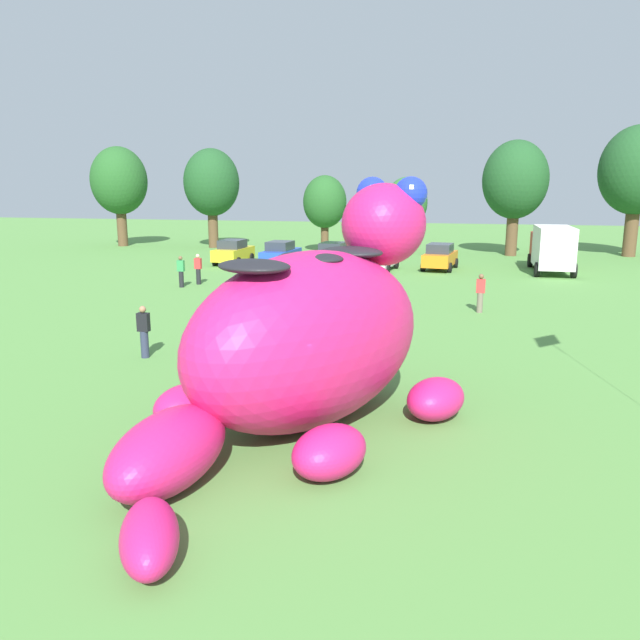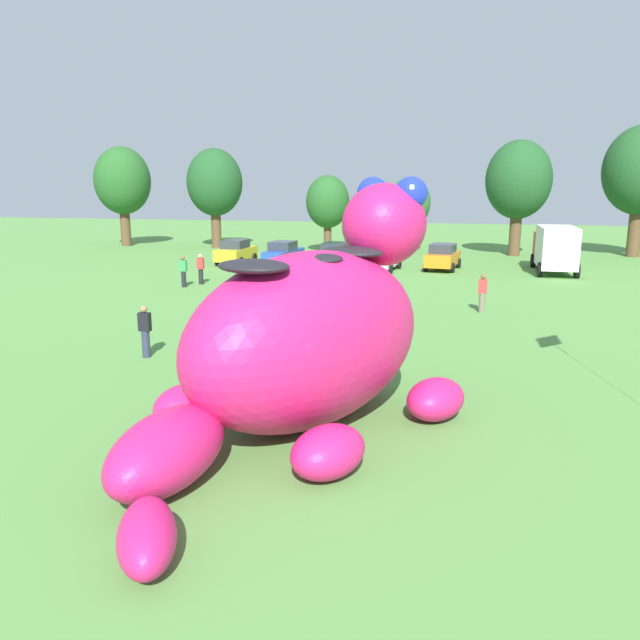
% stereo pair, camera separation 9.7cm
% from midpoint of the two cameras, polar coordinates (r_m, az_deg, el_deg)
% --- Properties ---
extents(ground_plane, '(160.00, 160.00, 0.00)m').
position_cam_midpoint_polar(ground_plane, '(14.18, -4.41, -10.57)').
color(ground_plane, '#568E42').
extents(giant_inflatable_creature, '(7.45, 11.37, 5.71)m').
position_cam_midpoint_polar(giant_inflatable_creature, '(14.33, -0.71, -1.48)').
color(giant_inflatable_creature, '#E01E6B').
rests_on(giant_inflatable_creature, ground).
extents(car_yellow, '(2.03, 4.15, 1.72)m').
position_cam_midpoint_polar(car_yellow, '(44.52, -7.66, 6.22)').
color(car_yellow, yellow).
rests_on(car_yellow, ground).
extents(car_blue, '(2.12, 4.19, 1.72)m').
position_cam_midpoint_polar(car_blue, '(42.94, -3.31, 6.09)').
color(car_blue, '#2347B7').
rests_on(car_blue, ground).
extents(car_black, '(2.12, 4.19, 1.72)m').
position_cam_midpoint_polar(car_black, '(42.01, 1.53, 5.97)').
color(car_black, black).
rests_on(car_black, ground).
extents(car_white, '(2.27, 4.26, 1.72)m').
position_cam_midpoint_polar(car_white, '(40.84, 5.77, 5.73)').
color(car_white, white).
rests_on(car_white, ground).
extents(car_orange, '(2.35, 4.29, 1.72)m').
position_cam_midpoint_polar(car_orange, '(41.85, 11.26, 5.71)').
color(car_orange, orange).
rests_on(car_orange, ground).
extents(box_truck, '(2.38, 6.41, 2.95)m').
position_cam_midpoint_polar(box_truck, '(42.39, 20.80, 6.24)').
color(box_truck, '#B2231E').
rests_on(box_truck, ground).
extents(tree_far_left, '(4.97, 4.97, 8.83)m').
position_cam_midpoint_polar(tree_far_left, '(59.80, -17.62, 12.02)').
color(tree_far_left, brown).
rests_on(tree_far_left, ground).
extents(tree_left, '(4.84, 4.84, 8.59)m').
position_cam_midpoint_polar(tree_left, '(56.35, -9.59, 12.27)').
color(tree_left, brown).
rests_on(tree_left, ground).
extents(tree_mid_left, '(3.52, 3.52, 6.25)m').
position_cam_midpoint_polar(tree_mid_left, '(51.22, 0.77, 10.73)').
color(tree_mid_left, brown).
rests_on(tree_mid_left, ground).
extents(tree_centre_left, '(3.45, 3.45, 6.12)m').
position_cam_midpoint_polar(tree_centre_left, '(52.12, 8.24, 10.55)').
color(tree_centre_left, brown).
rests_on(tree_centre_left, ground).
extents(tree_centre, '(4.99, 4.99, 8.86)m').
position_cam_midpoint_polar(tree_centre, '(51.38, 17.80, 12.08)').
color(tree_centre, brown).
rests_on(tree_centre, ground).
extents(spectator_near_inflatable, '(0.38, 0.26, 1.71)m').
position_cam_midpoint_polar(spectator_near_inflatable, '(28.06, 14.76, 2.36)').
color(spectator_near_inflatable, '#726656').
rests_on(spectator_near_inflatable, ground).
extents(spectator_mid_field, '(0.38, 0.26, 1.71)m').
position_cam_midpoint_polar(spectator_mid_field, '(35.64, -10.82, 4.60)').
color(spectator_mid_field, black).
rests_on(spectator_mid_field, ground).
extents(spectator_by_cars, '(0.38, 0.26, 1.71)m').
position_cam_midpoint_polar(spectator_by_cars, '(34.80, -12.34, 4.35)').
color(spectator_by_cars, black).
rests_on(spectator_by_cars, ground).
extents(spectator_wandering, '(0.38, 0.26, 1.71)m').
position_cam_midpoint_polar(spectator_wandering, '(20.85, -15.61, -1.05)').
color(spectator_wandering, '#2D334C').
rests_on(spectator_wandering, ground).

